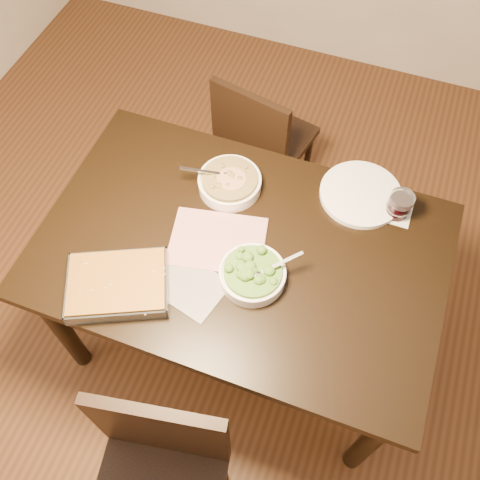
# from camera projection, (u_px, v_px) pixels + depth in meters

# --- Properties ---
(ground) EXTENTS (4.00, 4.00, 0.00)m
(ground) POSITION_uv_depth(u_px,v_px,m) (241.00, 330.00, 2.48)
(ground) COLOR #482A14
(ground) RESTS_ON ground
(table) EXTENTS (1.40, 0.90, 0.75)m
(table) POSITION_uv_depth(u_px,v_px,m) (241.00, 261.00, 1.92)
(table) COLOR black
(table) RESTS_ON ground
(magazine_a) EXTENTS (0.37, 0.30, 0.01)m
(magazine_a) POSITION_uv_depth(u_px,v_px,m) (218.00, 241.00, 1.85)
(magazine_a) COLOR #A12E45
(magazine_a) RESTS_ON table
(magazine_b) EXTENTS (0.29, 0.23, 0.00)m
(magazine_b) POSITION_uv_depth(u_px,v_px,m) (187.00, 284.00, 1.77)
(magazine_b) COLOR #24232B
(magazine_b) RESTS_ON table
(coaster) EXTENTS (0.11, 0.11, 0.00)m
(coaster) POSITION_uv_depth(u_px,v_px,m) (396.00, 213.00, 1.92)
(coaster) COLOR white
(coaster) RESTS_ON table
(stew_bowl) EXTENTS (0.25, 0.23, 0.09)m
(stew_bowl) POSITION_uv_depth(u_px,v_px,m) (230.00, 182.00, 1.95)
(stew_bowl) COLOR white
(stew_bowl) RESTS_ON table
(broccoli_bowl) EXTENTS (0.22, 0.22, 0.09)m
(broccoli_bowl) POSITION_uv_depth(u_px,v_px,m) (253.00, 274.00, 1.75)
(broccoli_bowl) COLOR white
(broccoli_bowl) RESTS_ON table
(baking_dish) EXTENTS (0.40, 0.35, 0.06)m
(baking_dish) POSITION_uv_depth(u_px,v_px,m) (118.00, 285.00, 1.73)
(baking_dish) COLOR silver
(baking_dish) RESTS_ON table
(wine_tumbler) EXTENTS (0.09, 0.09, 0.10)m
(wine_tumbler) POSITION_uv_depth(u_px,v_px,m) (400.00, 205.00, 1.87)
(wine_tumbler) COLOR black
(wine_tumbler) RESTS_ON coaster
(dinner_plate) EXTENTS (0.30, 0.30, 0.02)m
(dinner_plate) POSITION_uv_depth(u_px,v_px,m) (361.00, 194.00, 1.95)
(dinner_plate) COLOR white
(dinner_plate) RESTS_ON table
(chair_near) EXTENTS (0.48, 0.48, 0.88)m
(chair_near) POSITION_uv_depth(u_px,v_px,m) (159.00, 477.00, 1.70)
(chair_near) COLOR black
(chair_near) RESTS_ON ground
(chair_far) EXTENTS (0.45, 0.45, 0.81)m
(chair_far) POSITION_uv_depth(u_px,v_px,m) (260.00, 140.00, 2.50)
(chair_far) COLOR black
(chair_far) RESTS_ON ground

